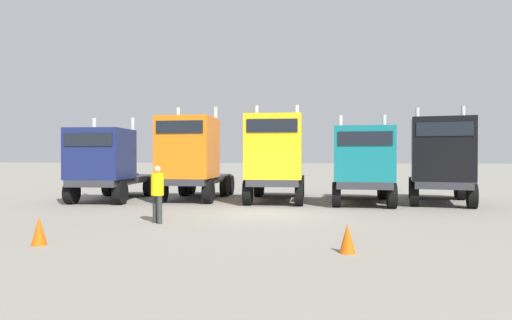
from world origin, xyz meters
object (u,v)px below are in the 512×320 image
semi_truck_teal (363,165)px  traffic_cone_mid (39,231)px  semi_truck_yellow (275,158)px  semi_truck_black (441,160)px  visitor_in_hivis (157,190)px  traffic_cone_near (347,238)px  semi_truck_orange (191,157)px  semi_truck_navy (107,164)px

semi_truck_teal → traffic_cone_mid: bearing=-37.9°
semi_truck_yellow → semi_truck_black: bearing=90.5°
semi_truck_black → visitor_in_hivis: semi_truck_black is taller
semi_truck_teal → semi_truck_black: 3.41m
traffic_cone_near → semi_truck_yellow: bearing=104.7°
semi_truck_yellow → traffic_cone_near: size_ratio=9.65×
traffic_cone_near → semi_truck_orange: bearing=123.0°
semi_truck_navy → semi_truck_yellow: semi_truck_yellow is taller
semi_truck_navy → semi_truck_black: semi_truck_black is taller
visitor_in_hivis → semi_truck_navy: bearing=78.2°
semi_truck_teal → semi_truck_black: bearing=101.2°
semi_truck_black → visitor_in_hivis: size_ratio=3.43×
semi_truck_black → visitor_in_hivis: (-10.28, -6.77, -0.86)m
semi_truck_yellow → traffic_cone_near: semi_truck_yellow is taller
semi_truck_navy → traffic_cone_near: size_ratio=9.71×
semi_truck_black → traffic_cone_near: size_ratio=9.50×
semi_truck_orange → semi_truck_black: bearing=90.3°
semi_truck_orange → semi_truck_navy: bearing=-77.2°
semi_truck_teal → visitor_in_hivis: semi_truck_teal is taller
semi_truck_yellow → semi_truck_black: (7.20, 0.26, -0.12)m
semi_truck_navy → semi_truck_orange: bearing=98.9°
semi_truck_orange → semi_truck_teal: semi_truck_orange is taller
semi_truck_navy → traffic_cone_mid: (3.15, -9.54, -1.41)m
semi_truck_navy → semi_truck_orange: 3.89m
semi_truck_orange → visitor_in_hivis: bearing=8.0°
semi_truck_navy → traffic_cone_mid: size_ratio=9.22×
semi_truck_yellow → visitor_in_hivis: 7.27m
semi_truck_yellow → semi_truck_orange: bearing=-95.0°
semi_truck_orange → semi_truck_teal: 7.86m
semi_truck_yellow → semi_truck_teal: 3.86m
semi_truck_orange → traffic_cone_mid: semi_truck_orange is taller
semi_truck_yellow → traffic_cone_near: bearing=13.1°
semi_truck_teal → semi_truck_navy: bearing=-85.5°
traffic_cone_near → semi_truck_black: bearing=65.8°
traffic_cone_near → visitor_in_hivis: bearing=148.9°
traffic_cone_near → traffic_cone_mid: (-7.25, -0.21, 0.02)m
semi_truck_navy → semi_truck_yellow: size_ratio=1.01×
semi_truck_navy → traffic_cone_mid: 10.15m
semi_truck_yellow → visitor_in_hivis: bearing=-26.9°
semi_truck_yellow → semi_truck_navy: bearing=-87.1°
semi_truck_yellow → semi_truck_teal: bearing=84.8°
semi_truck_yellow → traffic_cone_near: 10.42m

